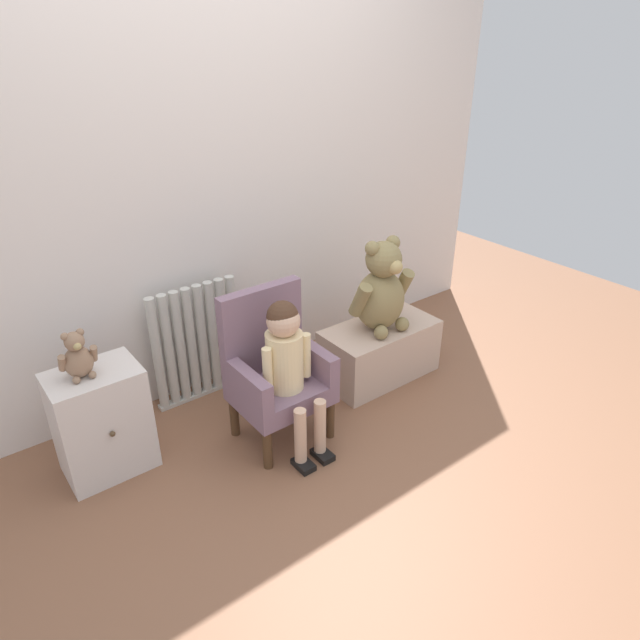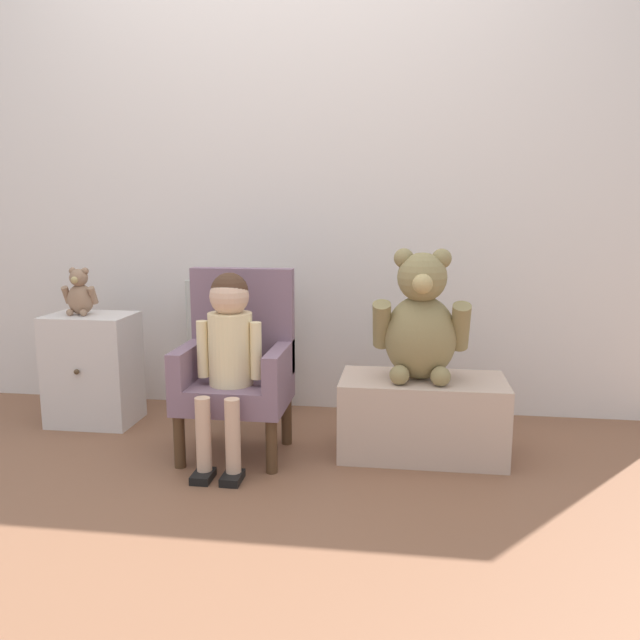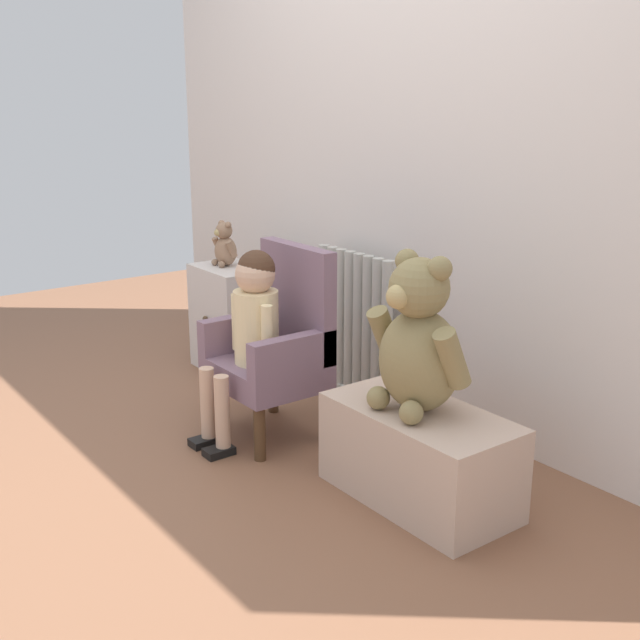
{
  "view_description": "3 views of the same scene",
  "coord_description": "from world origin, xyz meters",
  "px_view_note": "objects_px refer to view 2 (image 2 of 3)",
  "views": [
    {
      "loc": [
        -1.3,
        -1.42,
        1.81
      ],
      "look_at": [
        0.2,
        0.53,
        0.51
      ],
      "focal_mm": 32.0,
      "sensor_mm": 36.0,
      "label": 1
    },
    {
      "loc": [
        0.57,
        -1.86,
        0.98
      ],
      "look_at": [
        0.25,
        0.48,
        0.56
      ],
      "focal_mm": 35.0,
      "sensor_mm": 36.0,
      "label": 2
    },
    {
      "loc": [
        2.37,
        -1.13,
        1.3
      ],
      "look_at": [
        0.25,
        0.46,
        0.54
      ],
      "focal_mm": 45.0,
      "sensor_mm": 36.0,
      "label": 3
    }
  ],
  "objects_px": {
    "child_armchair": "(237,366)",
    "small_teddy_bear": "(80,294)",
    "radiator": "(235,347)",
    "large_teddy_bear": "(421,323)",
    "low_bench": "(422,416)",
    "child_figure": "(229,341)",
    "small_dresser": "(93,369)"
  },
  "relations": [
    {
      "from": "radiator",
      "to": "small_teddy_bear",
      "type": "bearing_deg",
      "value": -156.97
    },
    {
      "from": "radiator",
      "to": "low_bench",
      "type": "bearing_deg",
      "value": -26.59
    },
    {
      "from": "small_dresser",
      "to": "low_bench",
      "type": "relative_size",
      "value": 0.78
    },
    {
      "from": "low_bench",
      "to": "small_teddy_bear",
      "type": "bearing_deg",
      "value": 173.45
    },
    {
      "from": "child_figure",
      "to": "small_dresser",
      "type": "bearing_deg",
      "value": 154.56
    },
    {
      "from": "child_armchair",
      "to": "small_dresser",
      "type": "bearing_deg",
      "value": 162.04
    },
    {
      "from": "low_bench",
      "to": "large_teddy_bear",
      "type": "distance_m",
      "value": 0.38
    },
    {
      "from": "radiator",
      "to": "low_bench",
      "type": "height_order",
      "value": "radiator"
    },
    {
      "from": "small_teddy_bear",
      "to": "child_figure",
      "type": "bearing_deg",
      "value": -24.13
    },
    {
      "from": "large_teddy_bear",
      "to": "child_figure",
      "type": "bearing_deg",
      "value": -166.68
    },
    {
      "from": "small_dresser",
      "to": "large_teddy_bear",
      "type": "distance_m",
      "value": 1.51
    },
    {
      "from": "low_bench",
      "to": "large_teddy_bear",
      "type": "xyz_separation_m",
      "value": [
        -0.02,
        -0.01,
        0.38
      ]
    },
    {
      "from": "child_armchair",
      "to": "low_bench",
      "type": "distance_m",
      "value": 0.77
    },
    {
      "from": "small_teddy_bear",
      "to": "child_armchair",
      "type": "bearing_deg",
      "value": -16.89
    },
    {
      "from": "child_armchair",
      "to": "small_teddy_bear",
      "type": "xyz_separation_m",
      "value": [
        -0.79,
        0.24,
        0.24
      ]
    },
    {
      "from": "radiator",
      "to": "small_dresser",
      "type": "distance_m",
      "value": 0.66
    },
    {
      "from": "child_armchair",
      "to": "large_teddy_bear",
      "type": "distance_m",
      "value": 0.75
    },
    {
      "from": "radiator",
      "to": "child_armchair",
      "type": "relative_size",
      "value": 0.86
    },
    {
      "from": "large_teddy_bear",
      "to": "small_teddy_bear",
      "type": "height_order",
      "value": "large_teddy_bear"
    },
    {
      "from": "small_dresser",
      "to": "small_teddy_bear",
      "type": "distance_m",
      "value": 0.35
    },
    {
      "from": "child_armchair",
      "to": "large_teddy_bear",
      "type": "relative_size",
      "value": 1.44
    },
    {
      "from": "child_figure",
      "to": "low_bench",
      "type": "distance_m",
      "value": 0.83
    },
    {
      "from": "child_armchair",
      "to": "small_teddy_bear",
      "type": "bearing_deg",
      "value": 163.11
    },
    {
      "from": "small_dresser",
      "to": "low_bench",
      "type": "xyz_separation_m",
      "value": [
        1.49,
        -0.18,
        -0.1
      ]
    },
    {
      "from": "small_teddy_bear",
      "to": "large_teddy_bear",
      "type": "bearing_deg",
      "value": -6.82
    },
    {
      "from": "radiator",
      "to": "child_armchair",
      "type": "height_order",
      "value": "child_armchair"
    },
    {
      "from": "child_figure",
      "to": "child_armchair",
      "type": "bearing_deg",
      "value": 90.0
    },
    {
      "from": "child_figure",
      "to": "large_teddy_bear",
      "type": "bearing_deg",
      "value": 13.32
    },
    {
      "from": "large_teddy_bear",
      "to": "small_teddy_bear",
      "type": "distance_m",
      "value": 1.52
    },
    {
      "from": "large_teddy_bear",
      "to": "radiator",
      "type": "bearing_deg",
      "value": 152.72
    },
    {
      "from": "radiator",
      "to": "small_teddy_bear",
      "type": "relative_size",
      "value": 3.0
    },
    {
      "from": "low_bench",
      "to": "small_teddy_bear",
      "type": "distance_m",
      "value": 1.6
    }
  ]
}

